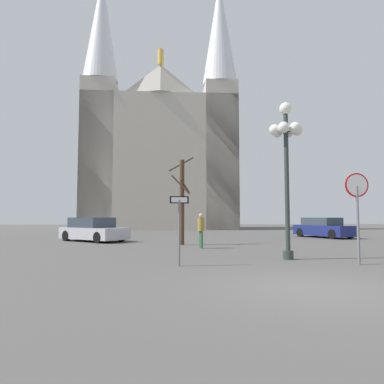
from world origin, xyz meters
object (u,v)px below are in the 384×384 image
Objects in this scene: one_way_arrow_sign at (179,222)px; street_lamp at (286,147)px; stop_sign at (357,200)px; bare_tree at (182,200)px; parked_car_near_navy at (323,228)px; parked_car_far_silver at (93,230)px; pedestrian_walking at (201,227)px; cathedral at (161,150)px.

one_way_arrow_sign is 0.38× the size of street_lamp.
stop_sign is 9.52m from bare_tree.
parked_car_near_navy is 1.05× the size of parked_car_far_silver.
one_way_arrow_sign is (-5.60, 0.11, -0.69)m from stop_sign.
parked_car_near_navy is (5.25, 13.69, -1.33)m from stop_sign.
stop_sign is 0.51× the size of street_lamp.
street_lamp is 5.94m from pedestrian_walking.
street_lamp is 1.22× the size of parked_car_far_silver.
bare_tree is at bearing -30.61° from parked_car_far_silver.
bare_tree is 2.93× the size of pedestrian_walking.
one_way_arrow_sign is at bearing -93.39° from bare_tree.
cathedral reaches higher than parked_car_near_navy.
cathedral is 6.45× the size of bare_tree.
street_lamp reaches higher than parked_car_near_navy.
cathedral is at bearing 94.85° from pedestrian_walking.
cathedral is 27.89m from pedestrian_walking.
parked_car_far_silver is 2.78× the size of pedestrian_walking.
cathedral reaches higher than stop_sign.
parked_car_far_silver is (-10.36, 11.10, -1.33)m from stop_sign.
cathedral reaches higher than bare_tree.
pedestrian_walking reaches higher than parked_car_near_navy.
parked_car_near_navy is at bearing 9.40° from parked_car_far_silver.
street_lamp is at bearing -48.27° from parked_car_far_silver.
bare_tree is at bearing -86.60° from cathedral.
cathedral is at bearing 98.90° from street_lamp.
one_way_arrow_sign is 7.99m from bare_tree.
pedestrian_walking is (0.80, -2.13, -1.40)m from bare_tree.
cathedral is 25.39m from bare_tree.
cathedral is 10.85× the size of stop_sign.
parked_car_near_navy is at bearing 69.00° from stop_sign.
stop_sign is at bearing -39.55° from street_lamp.
stop_sign is 0.63× the size of parked_car_far_silver.
parked_car_far_silver is at bearing 133.02° from stop_sign.
cathedral reaches higher than pedestrian_walking.
stop_sign is 1.36× the size of one_way_arrow_sign.
street_lamp is at bearing -119.73° from parked_car_near_navy.
bare_tree is 6.31m from parked_car_far_silver.
cathedral is at bearing 79.86° from parked_car_far_silver.
parked_car_far_silver is (-3.79, -21.18, -9.05)m from cathedral.
cathedral is 31.74m from street_lamp.
bare_tree is (1.44, -24.27, -7.33)m from cathedral.
cathedral is 6.50× the size of parked_car_near_navy.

